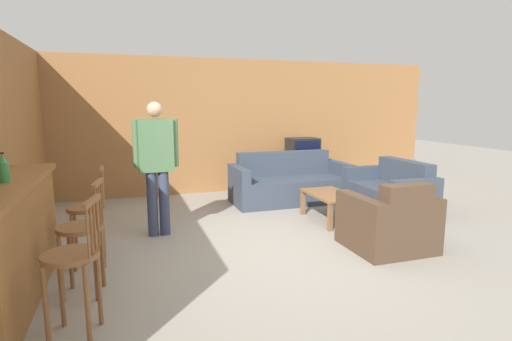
% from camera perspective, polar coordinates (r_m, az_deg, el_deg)
% --- Properties ---
extents(ground_plane, '(24.00, 24.00, 0.00)m').
position_cam_1_polar(ground_plane, '(4.87, 4.21, -11.34)').
color(ground_plane, gray).
extents(wall_back, '(9.40, 0.08, 2.60)m').
position_cam_1_polar(wall_back, '(7.92, -5.47, 6.30)').
color(wall_back, '#9E6B3D').
rests_on(wall_back, ground_plane).
extents(wall_left, '(0.08, 8.50, 2.60)m').
position_cam_1_polar(wall_left, '(5.64, -32.22, 3.64)').
color(wall_left, '#9E6B3D').
rests_on(wall_left, ground_plane).
extents(bar_counter, '(0.55, 2.24, 1.08)m').
position_cam_1_polar(bar_counter, '(4.09, -32.22, -8.86)').
color(bar_counter, brown).
rests_on(bar_counter, ground_plane).
extents(bar_chair_near, '(0.49, 0.49, 1.06)m').
position_cam_1_polar(bar_chair_near, '(3.30, -24.63, -12.09)').
color(bar_chair_near, brown).
rests_on(bar_chair_near, ground_plane).
extents(bar_chair_mid, '(0.46, 0.46, 1.06)m').
position_cam_1_polar(bar_chair_mid, '(3.96, -23.55, -8.46)').
color(bar_chair_mid, brown).
rests_on(bar_chair_mid, ground_plane).
extents(bar_chair_far, '(0.42, 0.42, 1.06)m').
position_cam_1_polar(bar_chair_far, '(4.66, -22.77, -5.77)').
color(bar_chair_far, brown).
rests_on(bar_chair_far, ground_plane).
extents(couch_far, '(2.08, 0.92, 0.87)m').
position_cam_1_polar(couch_far, '(7.19, 4.80, -1.97)').
color(couch_far, '#384251').
rests_on(couch_far, ground_plane).
extents(armchair_near, '(0.92, 0.87, 0.85)m').
position_cam_1_polar(armchair_near, '(5.08, 18.47, -7.23)').
color(armchair_near, '#4C3828').
rests_on(armchair_near, ground_plane).
extents(loveseat_right, '(0.84, 1.45, 0.84)m').
position_cam_1_polar(loveseat_right, '(6.79, 18.61, -3.13)').
color(loveseat_right, '#384251').
rests_on(loveseat_right, ground_plane).
extents(coffee_table, '(0.57, 0.96, 0.42)m').
position_cam_1_polar(coffee_table, '(6.06, 10.61, -3.83)').
color(coffee_table, brown).
rests_on(coffee_table, ground_plane).
extents(tv_unit, '(1.20, 0.54, 0.50)m').
position_cam_1_polar(tv_unit, '(8.17, 6.59, -1.04)').
color(tv_unit, '#2D2319').
rests_on(tv_unit, ground_plane).
extents(tv, '(0.60, 0.46, 0.56)m').
position_cam_1_polar(tv, '(8.09, 6.67, 2.66)').
color(tv, black).
rests_on(tv, tv_unit).
extents(bottle, '(0.08, 0.08, 0.26)m').
position_cam_1_polar(bottle, '(3.95, -32.37, 0.20)').
color(bottle, '#2D7F3D').
rests_on(bottle, bar_counter).
extents(book_on_table, '(0.20, 0.14, 0.02)m').
position_cam_1_polar(book_on_table, '(5.92, 12.35, -3.46)').
color(book_on_table, maroon).
rests_on(book_on_table, coffee_table).
extents(person_by_window, '(0.57, 0.20, 1.76)m').
position_cam_1_polar(person_by_window, '(5.34, -14.02, 1.34)').
color(person_by_window, '#384260').
rests_on(person_by_window, ground_plane).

